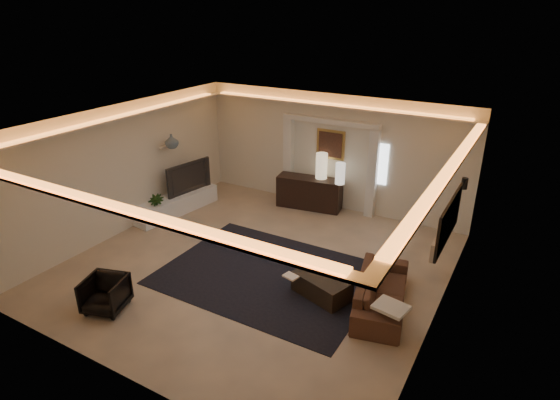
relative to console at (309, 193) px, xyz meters
The scene contains 33 objects.
floor 3.17m from the console, 83.08° to the right, with size 7.00×7.00×0.00m, color #CCAC88.
ceiling 4.02m from the console, 83.08° to the right, with size 7.00×7.00×0.00m, color white.
wall_back 1.18m from the console, 45.14° to the left, with size 7.00×7.00×0.00m, color beige.
wall_front 6.71m from the console, 86.72° to the right, with size 7.00×7.00×0.00m, color beige.
wall_left 4.54m from the console, 135.02° to the right, with size 7.00×7.00×0.00m, color beige.
wall_right 5.09m from the console, 38.81° to the right, with size 7.00×7.00×0.00m, color beige.
cove_soffit 3.85m from the console, 83.08° to the right, with size 7.00×7.00×0.04m, color silver.
daylight_slit 2.01m from the console, 11.79° to the left, with size 0.25×0.03×1.00m, color white.
area_rug 3.43m from the console, 76.80° to the right, with size 4.00×3.00×0.01m, color black.
pilaster_left 1.08m from the console, 160.00° to the left, with size 0.22×0.20×2.20m, color silver.
pilaster_right 1.70m from the console, 10.40° to the left, with size 0.22×0.20×2.20m, color silver.
alcove_header 1.91m from the console, 36.54° to the left, with size 2.52×0.20×0.12m, color silver.
painting_frame 1.35m from the console, 42.79° to the left, with size 0.74×0.04×0.74m, color tan.
painting_canvas 1.35m from the console, 40.69° to the left, with size 0.62×0.02×0.62m, color #4C2D1E.
art_panel_frame 4.94m from the console, 36.22° to the right, with size 0.04×1.64×0.74m, color black.
art_panel_gold 4.93m from the console, 36.40° to the right, with size 0.02×1.50×0.62m, color tan.
wall_sconce 4.08m from the console, 13.74° to the right, with size 0.12×0.12×0.22m, color black.
wall_niche 3.73m from the console, 150.68° to the right, with size 0.10×0.55×0.04m, color silver.
console is the anchor object (origin of this frame).
lamp_left 0.75m from the console, 27.20° to the left, with size 0.29×0.29×0.65m, color beige.
lamp_right 1.07m from the console, ahead, with size 0.24×0.24×0.53m, color silver.
media_ledge 3.39m from the console, 144.92° to the right, with size 0.59×2.35×0.44m, color white.
tv 3.19m from the console, 151.38° to the right, with size 0.18×1.34×0.77m, color black.
figurine 2.89m from the console, 164.41° to the right, with size 0.16×0.16×0.42m, color #4A2D1C.
ginger_jar 3.65m from the console, 145.62° to the right, with size 0.33×0.33×0.34m, color #3C5762.
plant 3.81m from the console, 136.69° to the right, with size 0.39×0.39×0.69m, color black.
sofa 4.38m from the console, 46.92° to the right, with size 0.79×2.03×0.59m, color black.
throw_blanket 5.16m from the console, 49.37° to the right, with size 0.50×0.41×0.05m, color beige.
throw_pillow 3.94m from the console, 26.39° to the right, with size 0.11×0.37×0.37m, color #C7AB8E.
coffee_table 3.97m from the console, 60.23° to the right, with size 1.02×0.56×0.38m, color black.
bowl 3.48m from the console, 65.24° to the right, with size 0.27×0.27×0.07m, color black.
magazine 4.01m from the console, 68.18° to the right, with size 0.26×0.19×0.03m, color #FFE3C4.
armchair 5.74m from the console, 100.69° to the right, with size 0.66×0.68×0.62m, color black.
Camera 1 is at (4.45, -6.80, 4.87)m, focal length 29.77 mm.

